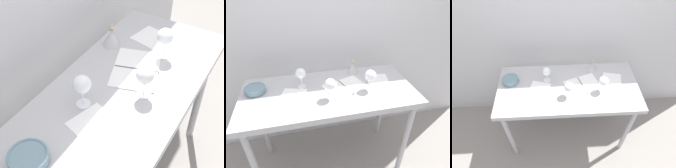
{
  "view_description": "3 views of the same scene",
  "coord_description": "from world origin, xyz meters",
  "views": [
    {
      "loc": [
        -1.01,
        -0.55,
        1.96
      ],
      "look_at": [
        -0.07,
        0.03,
        0.95
      ],
      "focal_mm": 50.23,
      "sensor_mm": 36.0,
      "label": 1
    },
    {
      "loc": [
        -0.21,
        -1.26,
        1.77
      ],
      "look_at": [
        0.07,
        -0.03,
        0.97
      ],
      "focal_mm": 30.22,
      "sensor_mm": 36.0,
      "label": 2
    },
    {
      "loc": [
        -0.11,
        -1.26,
        2.34
      ],
      "look_at": [
        -0.04,
        -0.02,
        0.96
      ],
      "focal_mm": 30.96,
      "sensor_mm": 36.0,
      "label": 3
    }
  ],
  "objects": [
    {
      "name": "tasting_bowl",
      "position": [
        -0.58,
        0.09,
        0.93
      ],
      "size": [
        0.16,
        0.16,
        0.05
      ],
      "color": "beige",
      "rests_on": "steel_counter"
    },
    {
      "name": "tasting_sheet_lower",
      "position": [
        0.45,
        0.03,
        0.9
      ],
      "size": [
        0.23,
        0.29,
        0.0
      ],
      "primitive_type": "cube",
      "rotation": [
        0.0,
        0.0,
        -0.21
      ],
      "color": "white",
      "rests_on": "steel_counter"
    },
    {
      "name": "tasting_sheet_upper",
      "position": [
        -0.29,
        -0.04,
        0.9
      ],
      "size": [
        0.25,
        0.27,
        0.0
      ],
      "primitive_type": "cube",
      "rotation": [
        0.0,
        0.0,
        -0.28
      ],
      "color": "white",
      "rests_on": "steel_counter"
    },
    {
      "name": "open_notebook",
      "position": [
        0.14,
        0.0,
        0.9
      ],
      "size": [
        0.39,
        0.33,
        0.01
      ],
      "rotation": [
        0.0,
        0.0,
        0.32
      ],
      "color": "white",
      "rests_on": "steel_counter"
    },
    {
      "name": "decanter_funnel",
      "position": [
        0.27,
        0.23,
        0.95
      ],
      "size": [
        0.1,
        0.1,
        0.15
      ],
      "color": "#B9B9B9",
      "rests_on": "steel_counter"
    },
    {
      "name": "wine_glass_near_right",
      "position": [
        0.32,
        -0.07,
        1.03
      ],
      "size": [
        0.09,
        0.09,
        0.18
      ],
      "color": "white",
      "rests_on": "steel_counter"
    },
    {
      "name": "steel_counter",
      "position": [
        0.0,
        -0.01,
        0.79
      ],
      "size": [
        1.4,
        0.65,
        0.9
      ],
      "color": "#ABABB0",
      "rests_on": "ground_plane"
    },
    {
      "name": "wine_glass_far_left",
      "position": [
        -0.21,
        0.1,
        1.02
      ],
      "size": [
        0.09,
        0.09,
        0.17
      ],
      "color": "white",
      "rests_on": "steel_counter"
    },
    {
      "name": "wine_glass_near_center",
      "position": [
        -0.01,
        -0.12,
        1.02
      ],
      "size": [
        0.09,
        0.09,
        0.17
      ],
      "color": "white",
      "rests_on": "steel_counter"
    }
  ]
}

